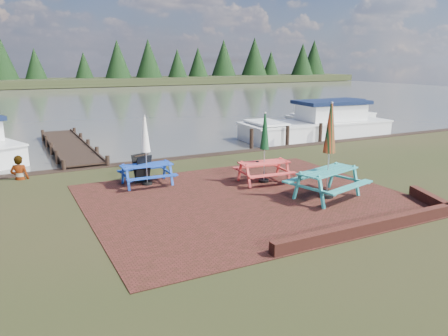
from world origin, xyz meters
TOP-DOWN VIEW (x-y plane):
  - ground at (0.00, 0.00)m, footprint 120.00×120.00m
  - paving at (0.00, 1.00)m, footprint 9.00×7.50m
  - brick_wall at (2.15, -2.42)m, footprint 6.21×1.79m
  - water at (0.00, 37.00)m, footprint 120.00×60.00m
  - far_treeline at (0.00, 66.00)m, footprint 120.00×10.00m
  - picnic_table_teal at (2.13, 0.01)m, footprint 2.40×2.24m
  - picnic_table_red at (1.38, 2.27)m, footprint 1.80×1.63m
  - picnic_table_blue at (-2.15, 3.74)m, footprint 1.66×1.48m
  - chalkboard at (-2.20, 4.14)m, footprint 0.61×0.72m
  - jetty at (-3.50, 11.28)m, footprint 1.76×9.08m
  - boat_near at (9.15, 9.08)m, footprint 8.37×3.38m
  - boat_far at (12.86, 12.17)m, footprint 6.17×2.59m
  - person at (-5.80, 6.36)m, footprint 0.70×0.57m

SIDE VIEW (x-z plane):
  - ground at x=0.00m, z-range 0.00..0.00m
  - water at x=0.00m, z-range -0.01..0.01m
  - paving at x=0.00m, z-range 0.00..0.02m
  - jetty at x=-3.50m, z-range -0.39..0.61m
  - brick_wall at x=2.15m, z-range 0.00..0.30m
  - boat_far at x=12.86m, z-range -0.57..1.31m
  - boat_near at x=9.15m, z-range -0.65..1.57m
  - chalkboard at x=-2.20m, z-range 0.02..0.94m
  - picnic_table_blue at x=-2.15m, z-range -0.34..1.92m
  - picnic_table_red at x=1.38m, z-range -0.34..1.96m
  - person at x=-5.80m, z-range 0.00..1.65m
  - picnic_table_teal at x=2.13m, z-range -0.42..2.37m
  - far_treeline at x=0.00m, z-range -0.77..7.33m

